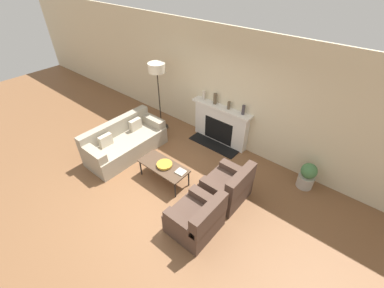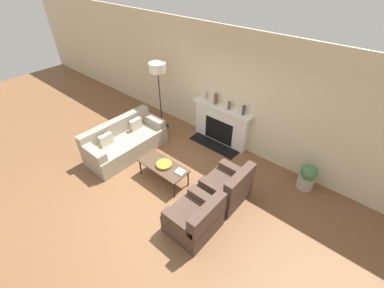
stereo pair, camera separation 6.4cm
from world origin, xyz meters
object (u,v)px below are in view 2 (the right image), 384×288
(mantel_vase_center_right, at_px, (229,106))
(mantel_vase_right, at_px, (244,110))
(bowl, at_px, (164,164))
(potted_plant, at_px, (307,177))
(fireplace, at_px, (221,125))
(floor_lamp, at_px, (158,75))
(mantel_vase_left, at_px, (204,95))
(couch, at_px, (125,142))
(mantel_vase_center_left, at_px, (216,99))
(coffee_table, at_px, (163,166))
(book, at_px, (180,172))
(armchair_near, at_px, (195,218))
(armchair_far, at_px, (227,187))

(mantel_vase_center_right, xyz_separation_m, mantel_vase_right, (0.40, 0.00, 0.02))
(bowl, height_order, potted_plant, potted_plant)
(fireplace, relative_size, mantel_vase_center_right, 8.47)
(floor_lamp, height_order, mantel_vase_left, floor_lamp)
(couch, distance_m, bowl, 1.48)
(mantel_vase_center_left, distance_m, mantel_vase_center_right, 0.41)
(fireplace, xyz_separation_m, potted_plant, (2.40, -0.19, -0.21))
(mantel_vase_center_right, bearing_deg, coffee_table, -97.63)
(coffee_table, bearing_deg, mantel_vase_center_right, 82.37)
(book, relative_size, mantel_vase_center_right, 1.08)
(fireplace, height_order, mantel_vase_left, mantel_vase_left)
(bowl, xyz_separation_m, floor_lamp, (-1.62, 1.47, 1.13))
(armchair_near, xyz_separation_m, potted_plant, (1.12, 2.38, -0.02))
(bowl, xyz_separation_m, book, (0.40, 0.07, -0.03))
(armchair_far, relative_size, coffee_table, 0.75)
(mantel_vase_left, relative_size, mantel_vase_center_left, 0.85)
(coffee_table, distance_m, floor_lamp, 2.48)
(mantel_vase_center_left, bearing_deg, couch, -123.81)
(armchair_far, xyz_separation_m, mantel_vase_center_left, (-1.50, 1.57, 0.87))
(coffee_table, xyz_separation_m, mantel_vase_center_right, (0.27, 2.03, 0.74))
(fireplace, distance_m, armchair_far, 2.02)
(floor_lamp, distance_m, mantel_vase_center_left, 1.61)
(armchair_far, height_order, floor_lamp, floor_lamp)
(armchair_far, relative_size, mantel_vase_center_right, 4.40)
(fireplace, height_order, coffee_table, fireplace)
(couch, relative_size, mantel_vase_center_left, 7.12)
(fireplace, bearing_deg, armchair_near, -63.48)
(mantel_vase_right, bearing_deg, armchair_near, -75.08)
(mantel_vase_left, bearing_deg, armchair_far, -40.28)
(potted_plant, bearing_deg, mantel_vase_left, 176.14)
(armchair_near, distance_m, floor_lamp, 3.80)
(mantel_vase_left, height_order, mantel_vase_center_left, mantel_vase_center_left)
(mantel_vase_center_left, relative_size, potted_plant, 0.46)
(armchair_near, xyz_separation_m, coffee_table, (-1.36, 0.54, 0.08))
(couch, bearing_deg, mantel_vase_left, -26.00)
(mantel_vase_right, bearing_deg, mantel_vase_left, 180.00)
(armchair_near, relative_size, mantel_vase_right, 3.65)
(armchair_far, distance_m, coffee_table, 1.44)
(mantel_vase_center_left, height_order, potted_plant, mantel_vase_center_left)
(mantel_vase_center_left, relative_size, mantel_vase_center_right, 1.43)
(armchair_near, height_order, floor_lamp, floor_lamp)
(couch, xyz_separation_m, bowl, (1.47, -0.08, 0.15))
(floor_lamp, xyz_separation_m, potted_plant, (4.07, 0.35, -1.30))
(fireplace, height_order, armchair_near, fireplace)
(armchair_far, xyz_separation_m, book, (-0.93, -0.38, 0.13))
(armchair_far, bearing_deg, armchair_near, -0.00)
(couch, xyz_separation_m, coffee_table, (1.44, -0.08, 0.08))
(bowl, relative_size, mantel_vase_center_left, 1.20)
(fireplace, bearing_deg, couch, -128.31)
(bowl, height_order, book, bowl)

